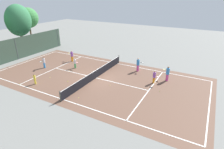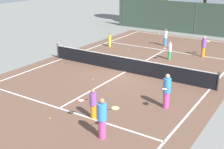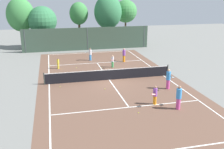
{
  "view_description": "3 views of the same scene",
  "coord_description": "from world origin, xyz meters",
  "views": [
    {
      "loc": [
        -16.2,
        -10.98,
        9.09
      ],
      "look_at": [
        0.3,
        -1.96,
        0.75
      ],
      "focal_mm": 29.33,
      "sensor_mm": 36.0,
      "label": 1
    },
    {
      "loc": [
        9.2,
        -15.98,
        6.44
      ],
      "look_at": [
        0.96,
        -3.14,
        0.95
      ],
      "focal_mm": 47.64,
      "sensor_mm": 36.0,
      "label": 2
    },
    {
      "loc": [
        -5.1,
        -22.74,
        7.76
      ],
      "look_at": [
        -0.3,
        -2.44,
        1.28
      ],
      "focal_mm": 41.95,
      "sensor_mm": 36.0,
      "label": 3
    }
  ],
  "objects": [
    {
      "name": "tennis_ball_6",
      "position": [
        -0.91,
        -2.39,
        0.03
      ],
      "size": [
        0.07,
        0.07,
        0.07
      ],
      "primitive_type": "sphere",
      "color": "#CCE533",
      "rests_on": "ground_plane"
    },
    {
      "name": "tennis_ball_4",
      "position": [
        -2.55,
        4.82,
        0.03
      ],
      "size": [
        0.07,
        0.07,
        0.07
      ],
      "primitive_type": "sphere",
      "color": "#CCE533",
      "rests_on": "ground_plane"
    },
    {
      "name": "tennis_ball_3",
      "position": [
        -4.59,
        -1.01,
        0.03
      ],
      "size": [
        0.07,
        0.07,
        0.07
      ],
      "primitive_type": "sphere",
      "color": "#CCE533",
      "rests_on": "ground_plane"
    },
    {
      "name": "player_2",
      "position": [
        1.98,
        -6.32,
        0.74
      ],
      "size": [
        0.69,
        0.84,
        1.43
      ],
      "color": "orange",
      "rests_on": "ground_plane"
    },
    {
      "name": "ground_plane",
      "position": [
        0.0,
        0.0,
        0.0
      ],
      "size": [
        80.0,
        80.0,
        0.0
      ],
      "primitive_type": "plane",
      "color": "slate"
    },
    {
      "name": "tennis_net",
      "position": [
        0.0,
        0.0,
        0.51
      ],
      "size": [
        11.9,
        0.1,
        1.1
      ],
      "color": "#333833",
      "rests_on": "ground_plane"
    },
    {
      "name": "court_surface",
      "position": [
        0.0,
        0.0,
        0.0
      ],
      "size": [
        13.0,
        25.0,
        0.01
      ],
      "color": "brown",
      "rests_on": "ground_plane"
    },
    {
      "name": "player_3",
      "position": [
        4.32,
        -3.51,
        0.9
      ],
      "size": [
        0.51,
        0.95,
        1.74
      ],
      "color": "#D14799",
      "rests_on": "ground_plane"
    },
    {
      "name": "perimeter_fence",
      "position": [
        0.0,
        14.0,
        1.6
      ],
      "size": [
        18.0,
        0.12,
        3.2
      ],
      "color": "#384C3D",
      "rests_on": "ground_plane"
    },
    {
      "name": "tennis_ball_7",
      "position": [
        -5.39,
        6.43,
        0.03
      ],
      "size": [
        0.07,
        0.07,
        0.07
      ],
      "primitive_type": "sphere",
      "color": "#CCE533",
      "rests_on": "ground_plane"
    },
    {
      "name": "player_5",
      "position": [
        -0.59,
        7.82,
        0.78
      ],
      "size": [
        0.9,
        0.41,
        1.51
      ],
      "color": "#388CD8",
      "rests_on": "ground_plane"
    },
    {
      "name": "tennis_ball_0",
      "position": [
        0.37,
        -7.43,
        0.03
      ],
      "size": [
        0.07,
        0.07,
        0.07
      ],
      "primitive_type": "sphere",
      "color": "#CCE533",
      "rests_on": "ground_plane"
    },
    {
      "name": "tennis_ball_5",
      "position": [
        2.78,
        0.02,
        0.03
      ],
      "size": [
        0.07,
        0.07,
        0.07
      ],
      "primitive_type": "sphere",
      "color": "#CCE533",
      "rests_on": "ground_plane"
    },
    {
      "name": "tennis_ball_1",
      "position": [
        0.07,
        4.12,
        0.03
      ],
      "size": [
        0.07,
        0.07,
        0.07
      ],
      "primitive_type": "sphere",
      "color": "#CCE533",
      "rests_on": "ground_plane"
    },
    {
      "name": "player_0",
      "position": [
        -4.5,
        4.99,
        0.59
      ],
      "size": [
        0.25,
        0.25,
        1.16
      ],
      "color": "yellow",
      "rests_on": "ground_plane"
    },
    {
      "name": "tennis_ball_2",
      "position": [
        -2.36,
        2.28,
        0.03
      ],
      "size": [
        0.07,
        0.07,
        0.07
      ],
      "primitive_type": "sphere",
      "color": "#CCE533",
      "rests_on": "ground_plane"
    },
    {
      "name": "player_4",
      "position": [
        3.21,
        6.27,
        0.84
      ],
      "size": [
        0.53,
        0.93,
        1.62
      ],
      "color": "orange",
      "rests_on": "ground_plane"
    },
    {
      "name": "player_1",
      "position": [
        1.32,
        4.16,
        0.71
      ],
      "size": [
        0.53,
        0.87,
        1.36
      ],
      "color": "#3FA559",
      "rests_on": "ground_plane"
    },
    {
      "name": "player_6",
      "position": [
        3.27,
        -7.44,
        0.89
      ],
      "size": [
        0.72,
        0.91,
        1.73
      ],
      "color": "#D14799",
      "rests_on": "ground_plane"
    }
  ]
}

